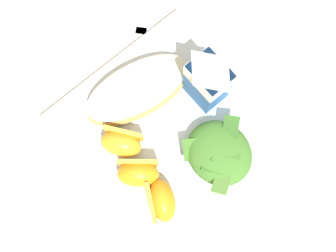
% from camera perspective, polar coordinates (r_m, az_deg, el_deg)
% --- Properties ---
extents(ground, '(3.00, 3.00, 0.00)m').
position_cam_1_polar(ground, '(0.61, 0.00, -0.53)').
color(ground, beige).
extents(white_plate, '(0.28, 0.28, 0.02)m').
position_cam_1_polar(white_plate, '(0.61, 0.00, -0.37)').
color(white_plate, silver).
rests_on(white_plate, ground).
extents(cheesy_pizza_bread, '(0.11, 0.18, 0.04)m').
position_cam_1_polar(cheesy_pizza_bread, '(0.60, -4.13, 5.33)').
color(cheesy_pizza_bread, tan).
rests_on(cheesy_pizza_bread, white_plate).
extents(green_salad_pile, '(0.10, 0.10, 0.04)m').
position_cam_1_polar(green_salad_pile, '(0.58, 7.34, -3.83)').
color(green_salad_pile, '#3D7028').
rests_on(green_salad_pile, white_plate).
extents(milk_carton, '(0.06, 0.05, 0.11)m').
position_cam_1_polar(milk_carton, '(0.56, 5.80, 6.73)').
color(milk_carton, '#23569E').
rests_on(milk_carton, white_plate).
extents(orange_wedge_front, '(0.07, 0.06, 0.04)m').
position_cam_1_polar(orange_wedge_front, '(0.58, -6.69, -2.42)').
color(orange_wedge_front, orange).
rests_on(orange_wedge_front, white_plate).
extents(orange_wedge_middle, '(0.07, 0.07, 0.04)m').
position_cam_1_polar(orange_wedge_middle, '(0.57, -4.29, -6.71)').
color(orange_wedge_middle, orange).
rests_on(orange_wedge_middle, white_plate).
extents(orange_wedge_rear, '(0.07, 0.06, 0.04)m').
position_cam_1_polar(orange_wedge_rear, '(0.57, -0.99, -10.66)').
color(orange_wedge_rear, orange).
rests_on(orange_wedge_rear, white_plate).
extents(paper_napkin, '(0.12, 0.12, 0.00)m').
position_cam_1_polar(paper_napkin, '(0.67, 17.47, 7.86)').
color(paper_napkin, white).
rests_on(paper_napkin, ground).
extents(metal_fork, '(0.15, 0.14, 0.01)m').
position_cam_1_polar(metal_fork, '(0.68, -8.25, 13.87)').
color(metal_fork, silver).
rests_on(metal_fork, ground).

